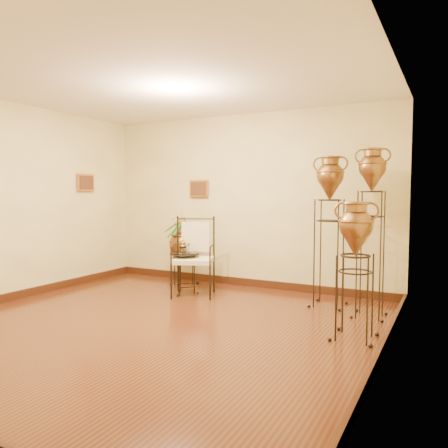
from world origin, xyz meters
The scene contains 8 objects.
ground centered at (0.00, 0.00, 0.00)m, with size 5.00×5.00×0.00m, color #5C2A15.
room_shell centered at (-0.01, 0.01, 1.73)m, with size 5.02×5.02×2.81m.
amphora_tall centered at (2.15, 1.53, 1.06)m, with size 0.50×0.50×2.08m.
amphora_mid centered at (1.57, 1.81, 1.03)m, with size 0.59×0.59×2.04m.
amphora_short centered at (2.15, 0.61, 0.73)m, with size 0.58×0.58×1.46m.
planter_urn centered at (-0.99, 2.15, 0.73)m, with size 0.83×0.83×1.30m.
armchair centered at (-0.36, 1.48, 0.58)m, with size 0.83×0.81×1.15m.
side_table centered at (-0.53, 1.51, 0.33)m, with size 0.54×0.54×0.80m.
Camera 1 is at (3.03, -3.98, 1.52)m, focal length 35.00 mm.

